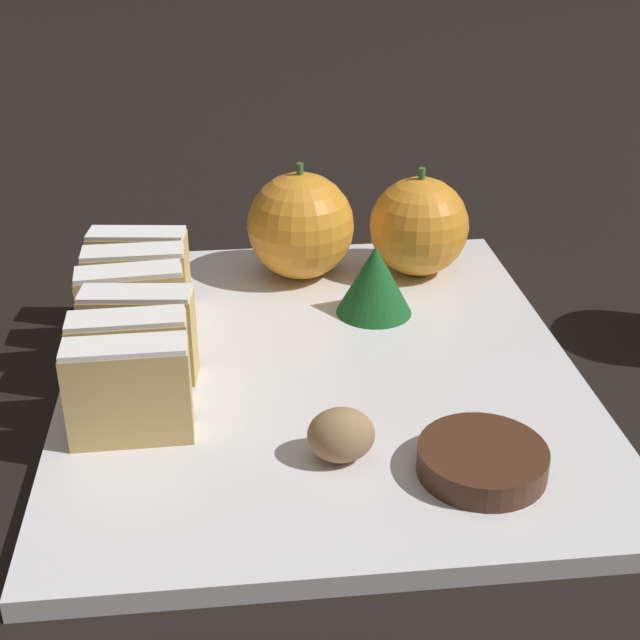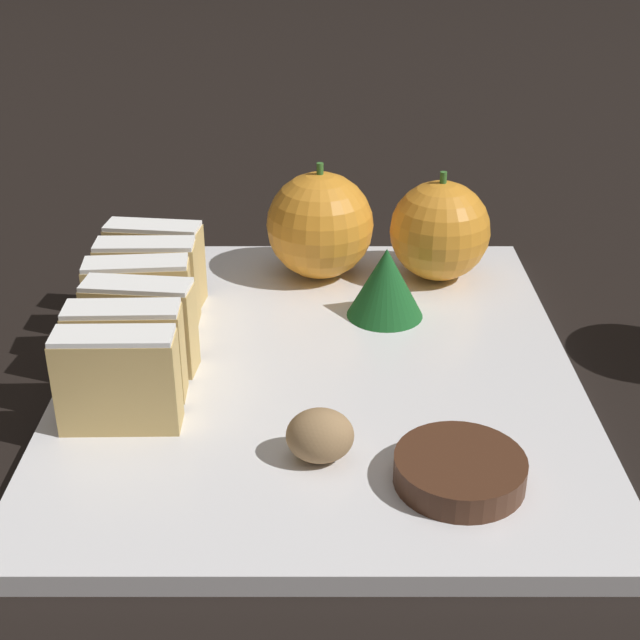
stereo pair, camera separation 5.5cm
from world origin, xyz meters
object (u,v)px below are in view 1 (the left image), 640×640
chocolate_cookie (482,460)px  walnut (341,435)px  orange_near (306,225)px  orange_far (419,226)px

chocolate_cookie → walnut: bearing=164.3°
orange_near → walnut: size_ratio=2.45×
orange_near → chocolate_cookie: (0.07, -0.26, -0.03)m
walnut → chocolate_cookie: (0.07, -0.02, -0.01)m
orange_near → orange_far: (0.08, -0.00, -0.00)m
orange_far → chocolate_cookie: bearing=-94.1°
orange_far → walnut: 0.25m
orange_near → walnut: bearing=-91.0°
orange_far → chocolate_cookie: 0.25m
orange_near → chocolate_cookie: 0.27m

